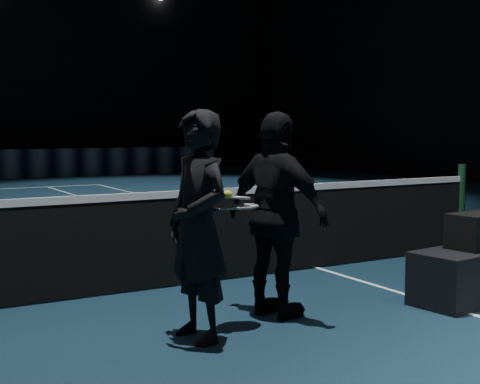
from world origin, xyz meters
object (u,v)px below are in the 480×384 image
object	(u,v)px
player_b	(277,215)
tennis_balls	(223,192)
racket_upper	(234,197)
racket_lower	(242,207)
player_a	(198,226)

from	to	relation	value
player_b	tennis_balls	xyz separation A→B (m)	(-0.58, -0.14, 0.23)
player_b	racket_upper	bearing A→B (deg)	81.24
tennis_balls	racket_lower	bearing A→B (deg)	12.78
racket_upper	tennis_balls	bearing A→B (deg)	-170.43
player_a	tennis_balls	bearing A→B (deg)	98.26
racket_upper	player_b	bearing A→B (deg)	-9.08
tennis_balls	player_a	bearing A→B (deg)	-164.63
player_b	tennis_balls	world-z (taller)	player_b
player_a	player_b	xyz separation A→B (m)	(0.82, 0.21, 0.00)
player_b	racket_lower	bearing A→B (deg)	86.32
racket_lower	racket_upper	size ratio (longest dim) A/B	1.00
player_b	racket_lower	size ratio (longest dim) A/B	2.49
player_a	racket_upper	xyz separation A→B (m)	(0.38, 0.14, 0.18)
player_a	racket_upper	bearing A→B (deg)	102.85
player_a	tennis_balls	xyz separation A→B (m)	(0.25, 0.07, 0.23)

